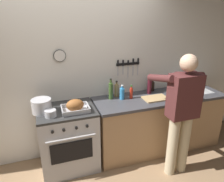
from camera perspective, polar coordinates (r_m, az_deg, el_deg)
name	(u,v)px	position (r m, az deg, el deg)	size (l,w,h in m)	color
wall_back	(76,72)	(3.12, -9.61, 5.16)	(6.00, 0.13, 2.60)	white
counter_block	(158,121)	(3.52, 12.30, -7.97)	(2.03, 0.65, 0.90)	tan
stove	(68,138)	(3.11, -11.57, -12.27)	(0.76, 0.67, 0.90)	#BCBCC1
person_cook	(182,109)	(2.85, 18.11, -4.65)	(0.51, 0.63, 1.66)	#C6B793
roasting_pan	(75,106)	(2.78, -9.82, -4.02)	(0.35, 0.26, 0.17)	#B7B7BC
stock_pot	(42,106)	(2.85, -18.31, -3.80)	(0.25, 0.25, 0.18)	#B7B7BC
saucepan	(50,113)	(2.73, -16.14, -5.75)	(0.14, 0.14, 0.09)	#B7B7BC
cutting_board	(155,98)	(3.21, 11.54, -1.92)	(0.36, 0.24, 0.02)	tan
bottle_hot_sauce	(131,93)	(3.15, 5.16, -0.52)	(0.05, 0.05, 0.20)	red
bottle_vinegar	(117,90)	(3.20, 1.25, 0.24)	(0.07, 0.07, 0.24)	#997F4C
bottle_soy_sauce	(152,86)	(3.49, 10.76, 1.27)	(0.06, 0.06, 0.19)	black
bottle_olive_oil	(111,91)	(3.10, -0.32, 0.13)	(0.06, 0.06, 0.31)	#385623
bottle_dish_soap	(122,93)	(3.11, 2.71, -0.63)	(0.07, 0.07, 0.22)	#338CCC
bottle_wine_red	(149,85)	(3.36, 10.00, 1.46)	(0.07, 0.07, 0.31)	#47141E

